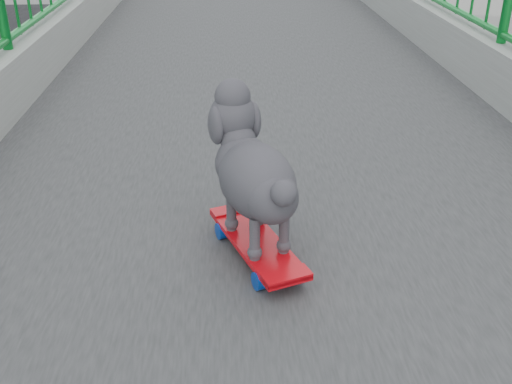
% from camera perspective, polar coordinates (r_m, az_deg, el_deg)
% --- Properties ---
extents(footbridge, '(3.00, 24.00, 7.00)m').
position_cam_1_polar(footbridge, '(4.46, 0.26, -13.29)').
color(footbridge, '#2D2D2F').
rests_on(footbridge, ground).
extents(railing, '(3.00, 24.00, 1.42)m').
position_cam_1_polar(railing, '(3.51, 0.32, 12.37)').
color(railing, gray).
rests_on(railing, footbridge).
extents(skateboard, '(0.32, 0.53, 0.07)m').
position_cam_1_polar(skateboard, '(1.99, 0.08, -5.01)').
color(skateboard, red).
rests_on(skateboard, footbridge).
extents(poodle, '(0.33, 0.51, 0.45)m').
position_cam_1_polar(poodle, '(1.89, -0.27, 2.03)').
color(poodle, '#2C2A2F').
rests_on(poodle, skateboard).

